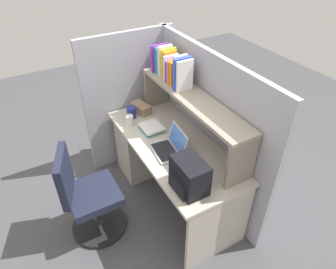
{
  "coord_description": "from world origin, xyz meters",
  "views": [
    {
      "loc": [
        1.93,
        -1.13,
        2.49
      ],
      "look_at": [
        0.0,
        -0.05,
        0.85
      ],
      "focal_mm": 32.37,
      "sensor_mm": 36.0,
      "label": 1
    }
  ],
  "objects": [
    {
      "name": "snack_canister",
      "position": [
        -0.6,
        -0.16,
        0.79
      ],
      "size": [
        0.1,
        0.1,
        0.12
      ],
      "primitive_type": "cylinder",
      "color": "navy",
      "rests_on": "desk"
    },
    {
      "name": "overhead_hutch",
      "position": [
        0.0,
        0.2,
        1.08
      ],
      "size": [
        1.44,
        0.28,
        0.45
      ],
      "color": "gray",
      "rests_on": "desk"
    },
    {
      "name": "desk_book_stack",
      "position": [
        -0.29,
        -0.08,
        0.76
      ],
      "size": [
        0.22,
        0.2,
        0.05
      ],
      "color": "teal",
      "rests_on": "desk"
    },
    {
      "name": "office_chair",
      "position": [
        -0.03,
        -0.86,
        0.39
      ],
      "size": [
        0.53,
        0.54,
        0.93
      ],
      "rotation": [
        0.0,
        0.0,
        2.8
      ],
      "color": "black",
      "rests_on": "ground_plane"
    },
    {
      "name": "cubicle_partition_rear",
      "position": [
        0.0,
        0.38,
        0.78
      ],
      "size": [
        1.84,
        0.05,
        1.55
      ],
      "primitive_type": "cube",
      "color": "#9E9EA8",
      "rests_on": "ground_plane"
    },
    {
      "name": "ground_plane",
      "position": [
        0.0,
        0.0,
        0.0
      ],
      "size": [
        8.0,
        8.0,
        0.0
      ],
      "primitive_type": "plane",
      "color": "#4C4C51"
    },
    {
      "name": "paper_cup",
      "position": [
        -0.48,
        -0.22,
        0.78
      ],
      "size": [
        0.08,
        0.08,
        0.1
      ],
      "primitive_type": "cylinder",
      "color": "white",
      "rests_on": "desk"
    },
    {
      "name": "tissue_box",
      "position": [
        -0.64,
        -0.03,
        0.78
      ],
      "size": [
        0.24,
        0.17,
        0.1
      ],
      "primitive_type": "cube",
      "rotation": [
        0.0,
        0.0,
        0.23
      ],
      "color": "#9E7F60",
      "rests_on": "desk"
    },
    {
      "name": "desk",
      "position": [
        -0.39,
        0.0,
        0.4
      ],
      "size": [
        1.6,
        0.7,
        0.73
      ],
      "color": "beige",
      "rests_on": "ground_plane"
    },
    {
      "name": "laptop",
      "position": [
        0.09,
        -0.08,
        0.78
      ],
      "size": [
        0.34,
        0.29,
        0.22
      ],
      "color": "#B7BABF",
      "rests_on": "desk"
    },
    {
      "name": "computer_mouse",
      "position": [
        0.32,
        -0.09,
        0.75
      ],
      "size": [
        0.1,
        0.12,
        0.03
      ],
      "primitive_type": "cube",
      "rotation": [
        0.0,
        0.0,
        0.42
      ],
      "color": "silver",
      "rests_on": "desk"
    },
    {
      "name": "backpack",
      "position": [
        0.56,
        -0.18,
        0.86
      ],
      "size": [
        0.3,
        0.23,
        0.27
      ],
      "color": "black",
      "rests_on": "desk"
    },
    {
      "name": "reference_books_on_shelf",
      "position": [
        -0.37,
        0.2,
        1.31
      ],
      "size": [
        0.51,
        0.19,
        0.3
      ],
      "color": "purple",
      "rests_on": "overhead_hutch"
    },
    {
      "name": "cubicle_partition_left",
      "position": [
        -0.85,
        -0.05,
        0.78
      ],
      "size": [
        0.05,
        1.06,
        1.55
      ],
      "primitive_type": "cube",
      "color": "#9E9EA8",
      "rests_on": "ground_plane"
    }
  ]
}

